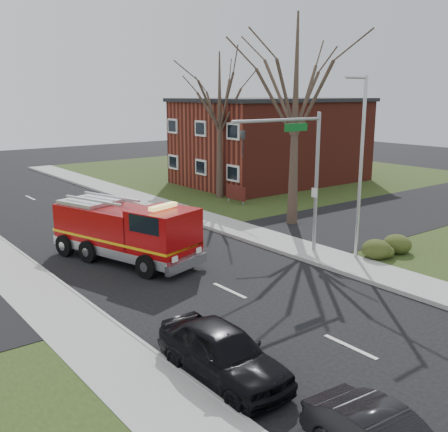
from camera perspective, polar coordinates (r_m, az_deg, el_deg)
ground at (r=20.98m, az=0.59°, el=-8.14°), size 120.00×120.00×0.00m
sidewalk_right at (r=25.07m, az=11.80°, el=-4.64°), size 2.40×80.00×0.15m
sidewalk_left at (r=18.07m, az=-15.35°, el=-12.03°), size 2.40×80.00×0.15m
cross_street_right at (r=40.30m, az=22.53°, el=1.38°), size 30.00×8.00×0.15m
brick_building at (r=45.78m, az=5.26°, el=8.17°), size 15.40×10.40×7.25m
health_center_sign at (r=36.50m, az=1.30°, el=2.53°), size 0.12×2.00×1.40m
hedge_corner at (r=26.50m, az=17.44°, el=-2.86°), size 2.80×2.00×0.90m
bare_tree_near at (r=30.38m, az=7.81°, el=12.67°), size 6.00×6.00×12.00m
bare_tree_far at (r=38.15m, az=-0.48°, el=11.48°), size 5.25×5.25×10.50m
traffic_signal_mast at (r=24.34m, az=8.09°, el=6.16°), size 5.29×0.18×6.80m
streetlight_pole at (r=24.52m, az=14.61°, el=5.55°), size 1.48×0.16×8.40m
fire_engine at (r=24.67m, az=-10.54°, el=-1.81°), size 4.53×7.76×2.96m
parked_car_maroon at (r=14.72m, az=-0.13°, el=-14.62°), size 1.82×4.49×1.53m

